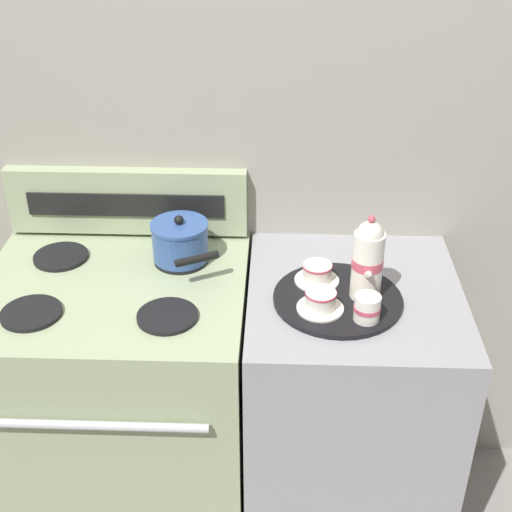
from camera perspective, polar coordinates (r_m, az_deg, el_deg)
The scene contains 11 objects.
ground_plane at distance 2.63m, azimuth -2.41°, elevation -19.58°, with size 6.00×6.00×0.00m, color gray.
wall_back at distance 2.21m, azimuth -2.38°, elevation 6.19°, with size 6.00×0.05×2.20m.
stove at distance 2.33m, azimuth -10.33°, elevation -11.87°, with size 0.75×0.67×0.94m.
control_panel at distance 2.24m, azimuth -10.26°, elevation 4.32°, with size 0.74×0.05×0.21m.
side_counter at distance 2.29m, azimuth 7.13°, elevation -12.43°, with size 0.60×0.64×0.92m.
saucepan at distance 2.09m, azimuth -6.06°, elevation 1.22°, with size 0.21×0.25×0.14m.
serving_tray at distance 1.95m, azimuth 6.55°, elevation -3.43°, with size 0.35×0.35×0.01m.
teapot at distance 1.90m, azimuth 8.94°, elevation -0.27°, with size 0.08×0.14×0.25m.
teacup_left at distance 1.88m, azimuth 5.18°, elevation -3.58°, with size 0.13×0.13×0.06m.
teacup_right at distance 1.99m, azimuth 4.91°, elevation -1.37°, with size 0.13×0.13×0.06m.
creamer_jug at distance 1.86m, azimuth 8.89°, elevation -4.12°, with size 0.07×0.07×0.07m.
Camera 1 is at (0.17, -1.65, 2.04)m, focal length 50.00 mm.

